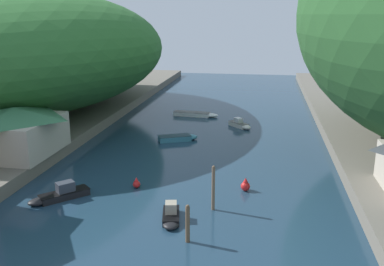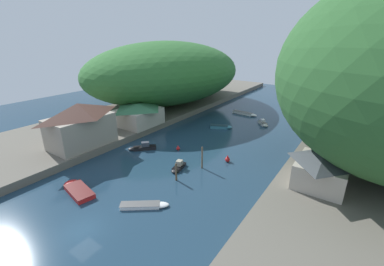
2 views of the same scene
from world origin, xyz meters
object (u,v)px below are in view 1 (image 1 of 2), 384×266
Objects in this scene: boathouse_shed at (15,130)px; channel_buoy_near at (137,184)px; boat_mid_channel at (179,138)px; boat_small_dinghy at (171,216)px; boat_yellow_tender at (197,114)px; boat_moored_right at (240,125)px; channel_buoy_far at (245,186)px; boat_open_rowboat at (59,195)px.

boathouse_shed is 13.87m from channel_buoy_near.
boathouse_shed reaches higher than boat_mid_channel.
boat_yellow_tender is (-3.25, 32.35, -0.07)m from boat_small_dinghy.
boat_small_dinghy is 20.18m from boat_mid_channel.
boat_moored_right is at bearing -108.15° from boat_small_dinghy.
boat_moored_right is at bearing 112.04° from boat_mid_channel.
channel_buoy_far reaches higher than boat_mid_channel.
boat_open_rowboat reaches higher than channel_buoy_far.
boat_open_rowboat reaches higher than boat_yellow_tender.
boat_yellow_tender is 26.96m from channel_buoy_near.
boat_mid_channel is at bearing 38.19° from boathouse_shed.
boat_small_dinghy reaches higher than boat_mid_channel.
boat_small_dinghy reaches higher than boat_yellow_tender.
boat_mid_channel is at bearing -65.27° from boat_open_rowboat.
boat_moored_right is 20.84m from channel_buoy_far.
boat_moored_right is 2.97× the size of channel_buoy_far.
boat_open_rowboat is at bearing -148.17° from channel_buoy_near.
channel_buoy_near is (-0.93, -26.94, 0.07)m from boat_yellow_tender.
boathouse_shed is at bearing -25.27° from boat_yellow_tender.
boat_open_rowboat reaches higher than boat_small_dinghy.
boat_mid_channel is at bearing 121.56° from channel_buoy_far.
boathouse_shed reaches higher than channel_buoy_far.
boat_moored_right reaches higher than channel_buoy_near.
boat_mid_channel is 4.13× the size of channel_buoy_far.
boathouse_shed is 1.82× the size of boat_mid_channel.
channel_buoy_far is at bearing -139.27° from boat_small_dinghy.
channel_buoy_near is (-7.47, -21.69, -0.01)m from boat_moored_right.
channel_buoy_near reaches higher than boat_yellow_tender.
channel_buoy_far is (22.13, -2.71, -3.10)m from boathouse_shed.
boat_small_dinghy is 1.00× the size of boat_moored_right.
boat_open_rowboat is 3.74× the size of channel_buoy_far.
boathouse_shed is 10.80m from boat_open_rowboat.
channel_buoy_near is (-4.18, 5.41, -0.00)m from boat_small_dinghy.
channel_buoy_near reaches higher than boat_mid_channel.
boathouse_shed is 1.32× the size of boat_yellow_tender.
boat_mid_channel is 12.46m from boat_yellow_tender.
boat_mid_channel is 15.92m from channel_buoy_far.
boat_moored_right reaches higher than channel_buoy_far.
boat_yellow_tender is at bearing 59.14° from boathouse_shed.
boathouse_shed is 22.51m from channel_buoy_far.
boathouse_shed is at bearing -0.83° from boat_moored_right.
boat_open_rowboat is at bearing -6.18° from boat_yellow_tender.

